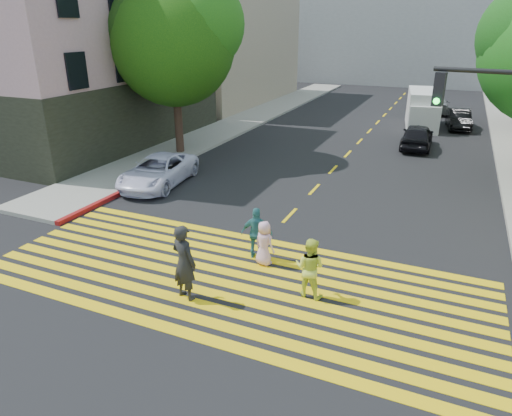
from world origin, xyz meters
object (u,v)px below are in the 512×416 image
Objects in this scene: pedestrian_child at (264,243)px; dark_car_near at (417,136)px; pedestrian_man at (184,263)px; silver_car at (436,105)px; pedestrian_woman at (310,268)px; dark_car_parked at (459,119)px; pedestrian_extra at (257,233)px; white_van at (423,110)px; white_sedan at (158,171)px; tree_left at (175,37)px.

pedestrian_child is 0.33× the size of dark_car_near.
pedestrian_man is 29.70m from silver_car.
silver_car is at bearing -76.41° from pedestrian_child.
dark_car_near reaches higher than pedestrian_child.
pedestrian_woman is 1.20× the size of pedestrian_child.
pedestrian_child reaches higher than dark_car_parked.
pedestrian_man is 0.48× the size of silver_car.
pedestrian_extra reaches higher than dark_car_near.
white_van is at bearing -83.30° from pedestrian_man.
pedestrian_man is at bearing 29.21° from pedestrian_woman.
white_van is at bearing -113.35° from pedestrian_extra.
dark_car_near reaches higher than white_sedan.
pedestrian_man is 0.45× the size of white_sedan.
tree_left is at bearing -41.52° from pedestrian_woman.
pedestrian_woman is 1.01× the size of pedestrian_extra.
pedestrian_extra is at bearing -19.18° from pedestrian_child.
tree_left is at bearing 27.77° from dark_car_near.
pedestrian_woman is at bearing -40.91° from white_sedan.
dark_car_near is (9.33, 10.77, 0.05)m from white_sedan.
tree_left is 2.08× the size of silver_car.
tree_left reaches higher than pedestrian_extra.
dark_car_near is at bearing -117.07° from pedestrian_extra.
white_sedan is at bearing -49.81° from pedestrian_extra.
white_van is at bearing -172.74° from dark_car_parked.
pedestrian_extra is (-0.34, 0.28, 0.12)m from pedestrian_child.
pedestrian_woman reaches higher than dark_car_near.
silver_car is (1.26, 28.10, -0.18)m from pedestrian_woman.
silver_car is (4.02, 29.42, -0.38)m from pedestrian_man.
pedestrian_extra is 26.99m from silver_car.
pedestrian_child reaches higher than silver_car.
pedestrian_woman is at bearing 167.46° from pedestrian_child.
pedestrian_child is at bearing -28.58° from pedestrian_woman.
dark_car_near is at bearing 41.94° from white_sedan.
pedestrian_extra is 0.37× the size of silver_car.
pedestrian_extra is 21.93m from dark_car_parked.
dark_car_near is at bearing -114.32° from dark_car_parked.
white_sedan is at bearing -69.08° from tree_left.
pedestrian_man reaches higher than pedestrian_extra.
tree_left is at bearing -63.43° from pedestrian_extra.
tree_left is at bearing 50.45° from silver_car.
pedestrian_man reaches higher than white_sedan.
white_van is at bearing 47.78° from tree_left.
white_sedan is (-5.60, 6.91, -0.37)m from pedestrian_man.
dark_car_near is at bearing -79.99° from pedestrian_child.
tree_left is 14.46m from pedestrian_man.
white_sedan is at bearing 47.72° from dark_car_near.
tree_left is 5.54× the size of pedestrian_extra.
pedestrian_extra reaches higher than white_sedan.
pedestrian_extra is 0.30× the size of white_van.
pedestrian_extra is at bearing 75.93° from silver_car.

